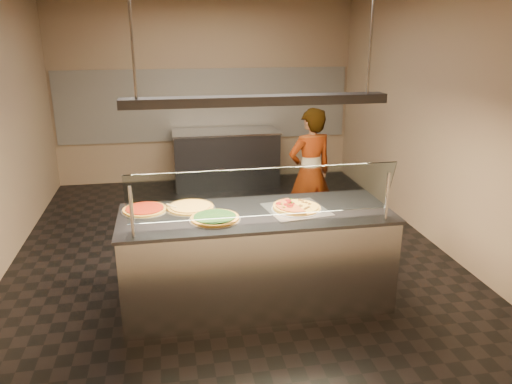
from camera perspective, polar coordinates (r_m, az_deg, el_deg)
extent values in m
cube|color=black|center=(6.11, -2.99, -6.43)|extent=(5.00, 6.00, 0.02)
cube|color=#90735C|center=(8.61, -5.86, 11.22)|extent=(5.00, 0.02, 3.00)
cube|color=#90735C|center=(2.80, 4.68, -3.64)|extent=(5.00, 0.02, 3.00)
cube|color=#90735C|center=(6.46, 19.65, 7.94)|extent=(0.02, 6.00, 3.00)
cube|color=silver|center=(8.61, -5.80, 9.88)|extent=(4.90, 0.02, 1.20)
cube|color=#B7B7BC|center=(4.77, 0.05, -7.73)|extent=(2.46, 0.90, 0.90)
cube|color=#39393E|center=(4.59, 0.05, -2.50)|extent=(2.50, 0.94, 0.03)
cylinder|color=#B7B7BC|center=(4.07, -14.02, -2.27)|extent=(0.03, 0.03, 0.44)
cylinder|color=#B7B7BC|center=(4.47, 14.76, -0.50)|extent=(0.03, 0.03, 0.44)
cube|color=white|center=(4.17, 0.90, -0.08)|extent=(2.26, 0.18, 0.47)
cube|color=silver|center=(4.66, 4.63, -1.98)|extent=(0.61, 0.61, 0.01)
cylinder|color=silver|center=(4.66, 4.64, -1.90)|extent=(0.47, 0.47, 0.01)
cylinder|color=maroon|center=(4.74, 3.70, -0.91)|extent=(0.06, 0.06, 0.01)
cylinder|color=maroon|center=(4.69, 3.88, -1.12)|extent=(0.06, 0.06, 0.01)
cylinder|color=maroon|center=(4.66, 4.07, -1.25)|extent=(0.06, 0.06, 0.01)
cylinder|color=maroon|center=(4.65, 2.61, -1.26)|extent=(0.06, 0.06, 0.01)
cylinder|color=maroon|center=(4.63, 3.51, -1.38)|extent=(0.06, 0.06, 0.01)
cylinder|color=maroon|center=(4.62, 3.97, -1.43)|extent=(0.06, 0.06, 0.01)
cylinder|color=maroon|center=(4.58, 3.86, -1.60)|extent=(0.06, 0.06, 0.01)
cube|color=#19590F|center=(4.77, 3.96, -0.78)|extent=(0.02, 0.02, 0.01)
cube|color=#19590F|center=(4.68, 4.15, -1.14)|extent=(0.02, 0.02, 0.01)
cube|color=#19590F|center=(4.66, 4.10, -1.24)|extent=(0.02, 0.02, 0.01)
cube|color=#19590F|center=(4.63, 2.92, -1.33)|extent=(0.02, 0.02, 0.01)
cube|color=#19590F|center=(4.62, 3.78, -1.42)|extent=(0.02, 0.02, 0.01)
cube|color=#19590F|center=(4.55, 3.18, -1.70)|extent=(0.02, 0.02, 0.01)
sphere|color=#513014|center=(4.52, 5.43, -2.19)|extent=(0.03, 0.03, 0.03)
sphere|color=#513014|center=(4.62, 4.91, -1.72)|extent=(0.03, 0.03, 0.03)
sphere|color=#513014|center=(4.58, 5.61, -1.93)|extent=(0.03, 0.03, 0.03)
sphere|color=#513014|center=(4.60, 5.74, -1.83)|extent=(0.03, 0.03, 0.03)
sphere|color=#513014|center=(4.63, 6.01, -1.72)|extent=(0.03, 0.03, 0.03)
sphere|color=#513014|center=(4.65, 5.19, -1.59)|extent=(0.03, 0.03, 0.03)
sphere|color=#513014|center=(4.66, 5.06, -1.54)|extent=(0.03, 0.03, 0.03)
sphere|color=#513014|center=(4.71, 6.08, -1.36)|extent=(0.03, 0.03, 0.03)
sphere|color=#513014|center=(4.74, 5.75, -1.21)|extent=(0.03, 0.03, 0.03)
sphere|color=#513014|center=(4.75, 5.38, -1.15)|extent=(0.03, 0.03, 0.03)
sphere|color=#513014|center=(4.79, 5.27, -0.97)|extent=(0.03, 0.03, 0.03)
sphere|color=#513014|center=(4.81, 4.96, -0.91)|extent=(0.03, 0.03, 0.03)
cylinder|color=silver|center=(4.43, -4.73, -3.11)|extent=(0.46, 0.46, 0.01)
cylinder|color=#9E6E25|center=(4.42, -4.74, -2.95)|extent=(0.43, 0.43, 0.02)
cylinder|color=black|center=(4.42, -4.74, -2.78)|extent=(0.37, 0.37, 0.01)
cylinder|color=silver|center=(4.72, -7.49, -1.82)|extent=(0.46, 0.46, 0.01)
cylinder|color=#9E6E25|center=(4.71, -7.50, -1.70)|extent=(0.43, 0.43, 0.02)
cylinder|color=gold|center=(4.71, -7.51, -1.56)|extent=(0.38, 0.38, 0.01)
cylinder|color=silver|center=(4.73, -12.59, -2.05)|extent=(0.43, 0.43, 0.01)
cylinder|color=#9E6E25|center=(4.73, -12.60, -1.92)|extent=(0.40, 0.40, 0.02)
cylinder|color=#890800|center=(4.73, -12.61, -1.78)|extent=(0.35, 0.35, 0.01)
cube|color=#B7B7BC|center=(4.69, -7.89, -1.65)|extent=(0.17, 0.17, 0.00)
cylinder|color=#D9B56F|center=(4.71, -9.59, -1.60)|extent=(0.11, 0.12, 0.02)
cube|color=#39393E|center=(8.39, -3.45, 3.79)|extent=(1.71, 0.70, 0.90)
cube|color=#B7B7BC|center=(8.28, -3.51, 6.90)|extent=(1.75, 0.74, 0.03)
imported|color=#332D39|center=(6.28, 6.18, 2.21)|extent=(0.67, 0.52, 1.63)
cube|color=#39393E|center=(4.33, 0.05, 10.42)|extent=(2.30, 0.18, 0.08)
cylinder|color=#B7B7BC|center=(4.22, -14.04, 17.13)|extent=(0.02, 0.02, 1.01)
cylinder|color=#B7B7BC|center=(4.58, 13.05, 17.24)|extent=(0.02, 0.02, 1.01)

